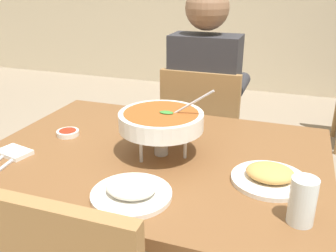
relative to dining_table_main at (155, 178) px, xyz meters
name	(u,v)px	position (x,y,z in m)	size (l,w,h in m)	color
dining_table_main	(155,178)	(0.00, 0.00, 0.00)	(1.23, 0.91, 0.74)	brown
chair_diner_main	(203,135)	(0.00, 0.74, -0.13)	(0.44, 0.44, 0.90)	olive
diner_main	(206,94)	(0.00, 0.77, 0.11)	(0.40, 0.45, 1.31)	#2D2D38
curry_bowl	(161,121)	(0.03, 0.00, 0.24)	(0.33, 0.30, 0.26)	silver
rice_plate	(131,191)	(0.04, -0.30, 0.13)	(0.24, 0.24, 0.06)	white
appetizer_plate	(270,176)	(0.42, -0.07, 0.13)	(0.24, 0.24, 0.06)	white
sauce_dish	(68,133)	(-0.39, 0.04, 0.12)	(0.09, 0.09, 0.02)	white
napkin_folded	(14,152)	(-0.48, -0.18, 0.11)	(0.12, 0.08, 0.02)	white
fork_utensil	(0,158)	(-0.50, -0.23, 0.11)	(0.01, 0.17, 0.01)	silver
spoon_utensil	(12,161)	(-0.45, -0.23, 0.11)	(0.01, 0.17, 0.01)	silver
drink_glass	(302,203)	(0.51, -0.26, 0.17)	(0.07, 0.07, 0.13)	silver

